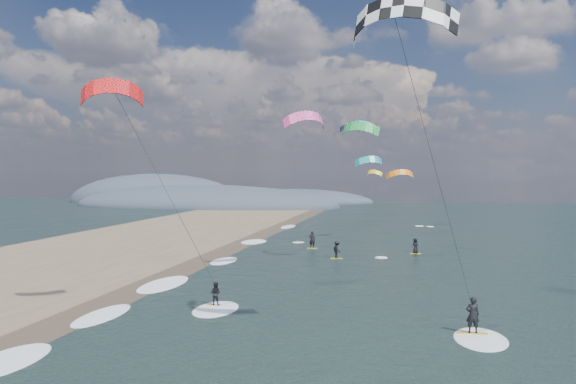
# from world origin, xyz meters

# --- Properties ---
(ground) EXTENTS (260.00, 260.00, 0.00)m
(ground) POSITION_xyz_m (0.00, 0.00, 0.00)
(ground) COLOR black
(ground) RESTS_ON ground
(wet_sand_strip) EXTENTS (3.00, 240.00, 0.00)m
(wet_sand_strip) POSITION_xyz_m (-12.00, 10.00, 0.00)
(wet_sand_strip) COLOR #382D23
(wet_sand_strip) RESTS_ON ground
(coastal_hills) EXTENTS (80.00, 41.00, 15.00)m
(coastal_hills) POSITION_xyz_m (-44.84, 107.86, 0.00)
(coastal_hills) COLOR #3D4756
(coastal_hills) RESTS_ON ground
(kitesurfer_near_a) EXTENTS (8.07, 8.95, 16.08)m
(kitesurfer_near_a) POSITION_xyz_m (6.59, 1.63, 12.45)
(kitesurfer_near_a) COLOR gold
(kitesurfer_near_a) RESTS_ON ground
(kitesurfer_near_b) EXTENTS (6.84, 8.67, 13.82)m
(kitesurfer_near_b) POSITION_xyz_m (-7.30, 5.43, 8.46)
(kitesurfer_near_b) COLOR gold
(kitesurfer_near_b) RESTS_ON ground
(far_kitesurfers) EXTENTS (11.91, 7.17, 1.83)m
(far_kitesurfers) POSITION_xyz_m (1.09, 32.40, 0.85)
(far_kitesurfers) COLOR gold
(far_kitesurfers) RESTS_ON ground
(bg_kite_field) EXTENTS (12.22, 69.23, 8.73)m
(bg_kite_field) POSITION_xyz_m (1.07, 52.95, 11.20)
(bg_kite_field) COLOR orange
(bg_kite_field) RESTS_ON ground
(shoreline_surf) EXTENTS (2.40, 79.40, 0.11)m
(shoreline_surf) POSITION_xyz_m (-10.80, 14.75, 0.00)
(shoreline_surf) COLOR white
(shoreline_surf) RESTS_ON ground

